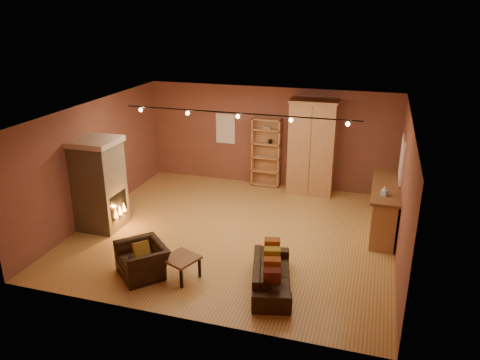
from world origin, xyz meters
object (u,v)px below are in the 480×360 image
(fireplace, at_px, (100,184))
(loveseat, at_px, (272,270))
(bookcase, at_px, (267,152))
(armoire, at_px, (312,147))
(bar_counter, at_px, (384,208))
(armchair, at_px, (142,255))
(coffee_table, at_px, (181,260))

(fireplace, bearing_deg, loveseat, -16.82)
(bookcase, bearing_deg, armoire, -9.82)
(bar_counter, height_order, armchair, bar_counter)
(loveseat, relative_size, armchair, 1.62)
(armoire, xyz_separation_m, bar_counter, (1.96, -1.84, -0.73))
(armchair, bearing_deg, bookcase, 121.25)
(coffee_table, bearing_deg, bookcase, 86.14)
(loveseat, bearing_deg, coffee_table, 83.51)
(bar_counter, bearing_deg, coffee_table, -138.53)
(coffee_table, bearing_deg, armoire, 71.82)
(bookcase, xyz_separation_m, armoire, (1.30, -0.22, 0.30))
(loveseat, xyz_separation_m, coffee_table, (-1.70, -0.20, 0.02))
(loveseat, bearing_deg, bar_counter, -45.54)
(fireplace, relative_size, bar_counter, 0.91)
(bar_counter, bearing_deg, bookcase, 147.58)
(bar_counter, bearing_deg, armoire, 136.73)
(bar_counter, bearing_deg, loveseat, -122.46)
(coffee_table, bearing_deg, armchair, -172.58)
(armchair, xyz_separation_m, coffee_table, (0.76, 0.10, -0.04))
(armoire, distance_m, armchair, 5.74)
(armoire, relative_size, bar_counter, 1.11)
(armoire, height_order, coffee_table, armoire)
(bookcase, height_order, armoire, armoire)
(fireplace, height_order, bookcase, fireplace)
(bookcase, xyz_separation_m, coffee_table, (-0.35, -5.25, -0.62))
(armoire, bearing_deg, coffee_table, -108.18)
(bookcase, height_order, coffee_table, bookcase)
(bar_counter, xyz_separation_m, armchair, (-4.37, -3.29, -0.15))
(fireplace, relative_size, coffee_table, 2.81)
(loveseat, xyz_separation_m, armchair, (-2.47, -0.30, 0.06))
(bookcase, bearing_deg, bar_counter, -32.42)
(fireplace, relative_size, armchair, 1.90)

